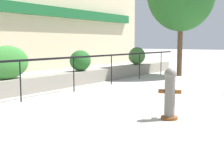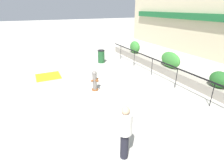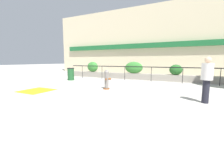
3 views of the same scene
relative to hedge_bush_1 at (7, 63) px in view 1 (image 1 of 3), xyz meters
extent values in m
cube|color=gray|center=(1.74, 0.00, -0.75)|extent=(18.00, 0.70, 0.50)
cube|color=black|center=(1.74, -1.10, 0.12)|extent=(15.00, 0.05, 0.06)
cylinder|color=black|center=(-0.40, -1.10, -0.43)|extent=(0.04, 0.04, 1.15)
cylinder|color=black|center=(1.74, -1.10, -0.43)|extent=(0.04, 0.04, 1.15)
cylinder|color=black|center=(3.88, -1.10, -0.43)|extent=(0.04, 0.04, 1.15)
cylinder|color=black|center=(6.02, -1.10, -0.43)|extent=(0.04, 0.04, 1.15)
cylinder|color=black|center=(8.17, -1.10, -0.43)|extent=(0.04, 0.04, 1.15)
ellipsoid|color=#387F33|center=(0.00, 0.00, 0.00)|extent=(1.57, 0.58, 1.01)
ellipsoid|color=#235B23|center=(3.36, 0.00, -0.10)|extent=(0.95, 0.70, 0.80)
ellipsoid|color=#427538|center=(7.70, 0.00, -0.07)|extent=(1.15, 0.69, 0.87)
cylinder|color=brown|center=(0.12, -5.20, -0.97)|extent=(0.46, 0.46, 0.06)
cylinder|color=slate|center=(0.12, -5.20, -0.52)|extent=(0.29, 0.29, 0.85)
sphere|color=slate|center=(0.12, -5.20, -0.05)|extent=(0.25, 0.25, 0.25)
cylinder|color=brown|center=(0.29, -5.13, -0.42)|extent=(0.17, 0.16, 0.11)
cylinder|color=brown|center=(0.19, -5.36, -0.42)|extent=(0.13, 0.15, 0.09)
cylinder|color=brown|center=(0.06, -5.04, -0.42)|extent=(0.13, 0.15, 0.09)
cylinder|color=brown|center=(8.32, -2.00, 0.23)|extent=(0.24, 0.24, 2.47)
camera|label=1|loc=(-5.83, -7.85, 0.60)|focal=50.00mm
camera|label=2|loc=(8.16, -7.97, 3.12)|focal=28.00mm
camera|label=3|loc=(4.06, -12.48, 0.58)|focal=24.00mm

